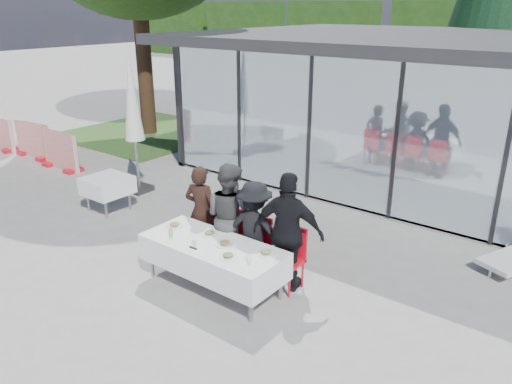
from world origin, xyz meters
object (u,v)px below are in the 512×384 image
diner_chair_d (290,255)px  plate_a (175,225)px  dining_table (213,256)px  folded_eyeglasses (193,248)px  diner_a (201,212)px  diner_chair_a (204,225)px  diner_d (288,233)px  diner_b (229,216)px  construction_barriers (2,134)px  market_umbrella (133,109)px  spare_table_left (107,186)px  plate_d (266,253)px  diner_chair_b (232,235)px  diner_c (254,230)px  diner_chair_c (257,243)px  plate_extra (228,256)px  juice_bottle (171,232)px  plate_c (225,243)px  plate_b (210,233)px

diner_chair_d → plate_a: 1.92m
dining_table → folded_eyeglasses: size_ratio=16.14×
diner_a → diner_chair_a: diner_a is taller
diner_chair_d → folded_eyeglasses: 1.46m
dining_table → diner_d: size_ratio=1.22×
diner_b → plate_a: bearing=46.1°
folded_eyeglasses → construction_barriers: construction_barriers is taller
diner_b → plate_a: size_ratio=6.25×
market_umbrella → construction_barriers: 6.34m
diner_chair_a → diner_b: size_ratio=0.55×
diner_b → spare_table_left: 3.60m
market_umbrella → plate_d: bearing=-20.4°
diner_chair_b → diner_c: 0.57m
market_umbrella → construction_barriers: bearing=-179.3°
diner_chair_a → market_umbrella: size_ratio=0.33×
diner_chair_c → plate_d: 0.83m
diner_chair_a → plate_extra: size_ratio=3.43×
diner_d → diner_a: bearing=-15.6°
diner_chair_d → juice_bottle: size_ratio=7.02×
diner_chair_a → juice_bottle: (0.21, -0.96, 0.28)m
dining_table → diner_chair_d: diner_chair_d is taller
plate_c → spare_table_left: plate_c is taller
diner_chair_a → diner_chair_c: bearing=0.0°
diner_b → diner_chair_b: diner_b is taller
spare_table_left → construction_barriers: bearing=170.6°
dining_table → diner_chair_a: bearing=139.7°
plate_a → plate_c: size_ratio=1.00×
diner_chair_c → juice_bottle: diner_chair_c is taller
diner_a → plate_extra: (1.36, -0.89, -0.03)m
diner_c → plate_extra: 0.91m
plate_c → diner_d: bearing=41.0°
diner_chair_c → construction_barriers: bearing=173.2°
plate_b → diner_chair_b: bearing=91.9°
diner_chair_a → diner_chair_d: bearing=0.0°
diner_d → plate_extra: diner_d is taller
diner_d → plate_c: (-0.71, -0.62, -0.15)m
juice_bottle → spare_table_left: juice_bottle is taller
diner_d → spare_table_left: (-4.73, 0.25, -0.37)m
plate_c → juice_bottle: 0.90m
diner_chair_d → plate_a: size_ratio=3.43×
dining_table → diner_c: bearing=69.7°
juice_bottle → market_umbrella: (-3.58, 2.31, 1.12)m
spare_table_left → diner_chair_d: bearing=-2.4°
diner_chair_c → construction_barriers: 10.75m
diner_chair_b → plate_a: bearing=-134.0°
diner_chair_b → plate_d: diner_chair_b is taller
diner_chair_b → diner_chair_d: (1.15, 0.00, 0.00)m
diner_a → folded_eyeglasses: 1.25m
diner_b → plate_a: diner_b is taller
folded_eyeglasses → diner_b: bearing=98.2°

